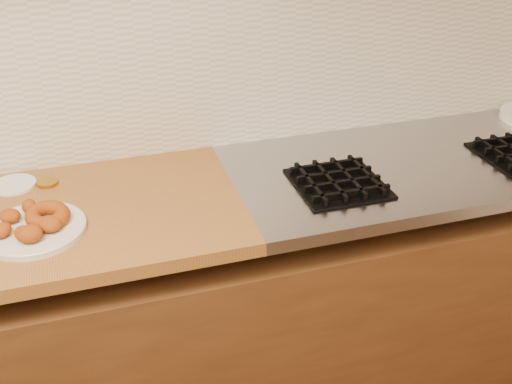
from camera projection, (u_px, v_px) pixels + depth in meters
wall_back at (31, 21)px, 1.68m from camera, size 4.00×0.02×2.70m
base_cabinet at (86, 350)px, 1.90m from camera, size 3.60×0.60×0.77m
stovetop at (426, 163)px, 1.95m from camera, size 1.30×0.62×0.04m
backsplash at (40, 74)px, 1.75m from camera, size 3.60×0.02×0.60m
burner_grates at (434, 166)px, 1.86m from camera, size 0.91×0.26×0.03m
donut_plate at (34, 230)px, 1.56m from camera, size 0.26×0.26×0.02m
ring_donut at (47, 215)px, 1.57m from camera, size 0.17×0.17×0.05m
fried_dough_chunks at (26, 225)px, 1.53m from camera, size 0.19×0.20×0.04m
tub_lid at (13, 185)px, 1.78m from camera, size 0.16×0.16×0.01m
brass_jar_lid at (47, 183)px, 1.79m from camera, size 0.06×0.06×0.01m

